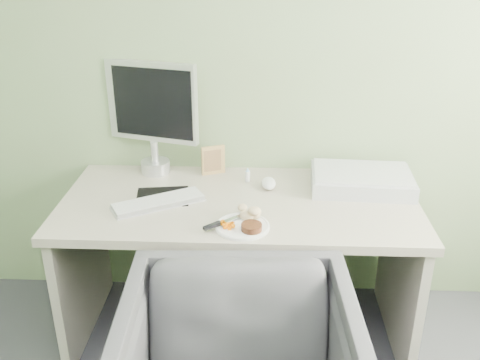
{
  "coord_description": "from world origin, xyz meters",
  "views": [
    {
      "loc": [
        0.1,
        -0.52,
        1.8
      ],
      "look_at": [
        0.01,
        1.5,
        0.89
      ],
      "focal_mm": 40.0,
      "sensor_mm": 36.0,
      "label": 1
    }
  ],
  "objects_px": {
    "desk": "(239,235)",
    "plate": "(243,226)",
    "scanner": "(362,181)",
    "monitor": "(153,112)"
  },
  "relations": [
    {
      "from": "desk",
      "to": "scanner",
      "type": "xyz_separation_m",
      "value": [
        0.57,
        0.16,
        0.22
      ]
    },
    {
      "from": "desk",
      "to": "plate",
      "type": "distance_m",
      "value": 0.31
    },
    {
      "from": "plate",
      "to": "scanner",
      "type": "distance_m",
      "value": 0.68
    },
    {
      "from": "desk",
      "to": "monitor",
      "type": "distance_m",
      "value": 0.73
    },
    {
      "from": "plate",
      "to": "scanner",
      "type": "relative_size",
      "value": 0.48
    },
    {
      "from": "desk",
      "to": "scanner",
      "type": "distance_m",
      "value": 0.63
    },
    {
      "from": "desk",
      "to": "scanner",
      "type": "height_order",
      "value": "scanner"
    },
    {
      "from": "plate",
      "to": "desk",
      "type": "bearing_deg",
      "value": 95.62
    },
    {
      "from": "desk",
      "to": "plate",
      "type": "xyz_separation_m",
      "value": [
        0.02,
        -0.25,
        0.19
      ]
    },
    {
      "from": "desk",
      "to": "monitor",
      "type": "relative_size",
      "value": 2.91
    }
  ]
}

